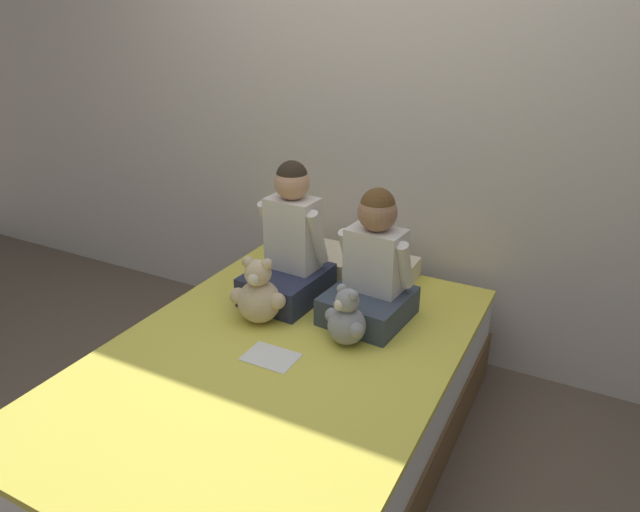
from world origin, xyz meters
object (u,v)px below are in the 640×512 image
at_px(teddy_bear_held_by_left_child, 259,295).
at_px(pillow_at_headboard, 358,267).
at_px(bed, 278,404).
at_px(sign_card, 271,357).
at_px(child_on_left, 290,248).
at_px(child_on_right, 373,269).
at_px(teddy_bear_held_by_right_child, 347,320).

relative_size(teddy_bear_held_by_left_child, pillow_at_headboard, 0.53).
distance_m(bed, sign_card, 0.25).
bearing_deg(teddy_bear_held_by_left_child, pillow_at_headboard, 59.08).
distance_m(teddy_bear_held_by_left_child, pillow_at_headboard, 0.64).
height_order(bed, sign_card, sign_card).
xyz_separation_m(bed, child_on_left, (-0.20, 0.46, 0.49)).
height_order(child_on_right, teddy_bear_held_by_right_child, child_on_right).
xyz_separation_m(bed, sign_card, (-0.01, -0.03, 0.25)).
distance_m(bed, teddy_bear_held_by_right_child, 0.46).
distance_m(teddy_bear_held_by_right_child, sign_card, 0.34).
distance_m(child_on_left, teddy_bear_held_by_left_child, 0.30).
height_order(pillow_at_headboard, sign_card, pillow_at_headboard).
xyz_separation_m(child_on_right, teddy_bear_held_by_right_child, (-0.00, -0.25, -0.13)).
relative_size(child_on_right, sign_card, 2.81).
distance_m(teddy_bear_held_by_left_child, sign_card, 0.32).
xyz_separation_m(bed, pillow_at_headboard, (0.00, 0.80, 0.30)).
bearing_deg(teddy_bear_held_by_right_child, bed, -110.87).
relative_size(child_on_left, pillow_at_headboard, 1.14).
distance_m(child_on_right, sign_card, 0.59).
xyz_separation_m(child_on_right, teddy_bear_held_by_left_child, (-0.42, -0.27, -0.10)).
bearing_deg(bed, pillow_at_headboard, 90.00).
bearing_deg(pillow_at_headboard, sign_card, -90.35).
relative_size(bed, child_on_left, 2.98).
bearing_deg(teddy_bear_held_by_right_child, child_on_left, 173.00).
distance_m(bed, pillow_at_headboard, 0.85).
height_order(teddy_bear_held_by_left_child, pillow_at_headboard, teddy_bear_held_by_left_child).
distance_m(teddy_bear_held_by_left_child, teddy_bear_held_by_right_child, 0.41).
xyz_separation_m(child_on_right, sign_card, (-0.22, -0.49, -0.23)).
bearing_deg(pillow_at_headboard, teddy_bear_held_by_right_child, -70.12).
height_order(child_on_right, pillow_at_headboard, child_on_right).
relative_size(child_on_left, teddy_bear_held_by_left_child, 2.15).
bearing_deg(sign_card, teddy_bear_held_by_right_child, 47.86).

